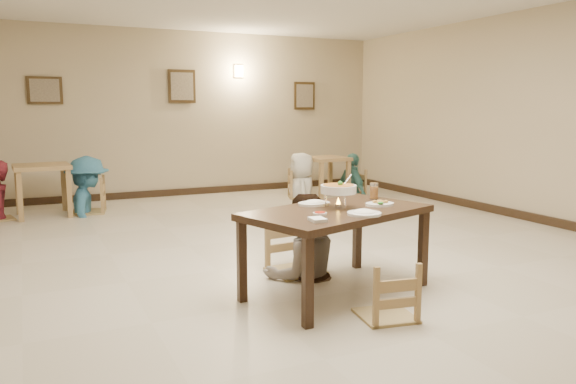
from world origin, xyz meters
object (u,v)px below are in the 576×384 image
main_table (337,218)px  drink_glass (374,191)px  curry_warmer (339,189)px  bg_chair_lr (87,179)px  bg_diner_b (86,156)px  bg_table_right (326,164)px  bg_chair_rl (302,171)px  chair_far (296,222)px  chair_near (387,263)px  bg_table_left (42,174)px  bg_diner_c (302,153)px  main_diner (303,194)px  bg_chair_rr (352,171)px  bg_diner_d (353,153)px

main_table → drink_glass: (0.59, 0.32, 0.15)m
curry_warmer → bg_chair_lr: size_ratio=0.33×
bg_diner_b → bg_table_right: bearing=-82.6°
curry_warmer → bg_table_right: size_ratio=0.45×
bg_chair_rl → bg_chair_lr: bearing=107.0°
chair_far → drink_glass: size_ratio=6.53×
bg_chair_lr → bg_diner_b: 0.36m
chair_near → curry_warmer: (-0.02, 0.72, 0.48)m
drink_glass → bg_table_left: size_ratio=0.19×
main_table → bg_diner_c: size_ratio=1.10×
bg_table_left → bg_diner_b: 0.68m
main_diner → curry_warmer: (0.08, -0.54, 0.11)m
bg_chair_rr → bg_diner_c: (-1.09, -0.02, 0.38)m
drink_glass → chair_near: bearing=-118.4°
main_diner → bg_diner_d: bearing=-122.4°
bg_table_left → bg_chair_rl: size_ratio=0.84×
bg_table_right → drink_glass: bearing=-113.8°
drink_glass → bg_diner_d: (2.57, 4.54, -0.06)m
curry_warmer → bg_diner_d: (3.13, 4.81, -0.15)m
bg_chair_rr → drink_glass: bearing=-25.9°
bg_chair_lr → bg_diner_c: size_ratio=0.64×
curry_warmer → bg_diner_c: size_ratio=0.21×
bg_diner_c → main_diner: bearing=-7.9°
chair_near → bg_table_right: (2.56, 5.58, 0.14)m
main_diner → bg_table_right: bearing=-117.1°
main_diner → bg_chair_lr: size_ratio=1.53×
chair_near → bg_diner_c: 5.88m
bg_chair_rr → bg_diner_d: bg_diner_d is taller
bg_diner_b → bg_diner_d: bearing=-83.2°
main_table → bg_table_right: bearing=44.3°
bg_diner_d → bg_chair_rl: bearing=91.9°
bg_chair_rl → bg_diner_b: bearing=107.0°
main_table → drink_glass: drink_glass is taller
drink_glass → bg_diner_b: size_ratio=0.09×
bg_table_left → bg_table_right: 4.82m
bg_chair_rl → main_table: bearing=175.5°
main_table → bg_chair_lr: bg_chair_lr is taller
chair_far → bg_table_left: bearing=111.8°
main_table → bg_chair_lr: size_ratio=1.71×
bg_diner_b → bg_diner_d: (4.73, -0.09, -0.11)m
bg_table_right → bg_chair_lr: bg_chair_lr is taller
bg_diner_b → bg_diner_c: (3.65, -0.12, -0.06)m
chair_far → main_table: bearing=-91.2°
bg_table_right → chair_far: bearing=-122.5°
curry_warmer → bg_chair_rr: size_ratio=0.40×
main_diner → bg_chair_lr: (-1.53, 4.36, -0.28)m
bg_chair_lr → bg_table_right: bearing=101.2°
chair_far → bg_diner_d: bearing=47.1°
chair_far → curry_warmer: (0.09, -0.67, 0.41)m
bg_chair_rl → bg_chair_rr: bearing=-69.9°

